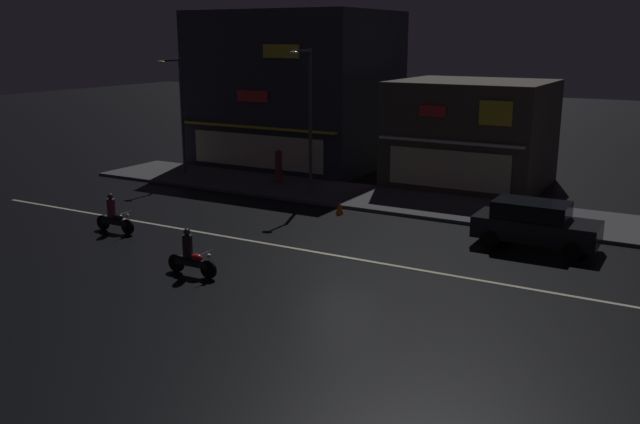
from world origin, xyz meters
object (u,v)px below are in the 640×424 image
(streetlamp_west, at_px, (179,105))
(motorcycle_following, at_px, (190,256))
(parked_car_near_kerb, at_px, (535,224))
(motorcycle_opposite_lane, at_px, (114,216))
(traffic_cone, at_px, (340,208))
(streetlamp_mid, at_px, (308,109))
(pedestrian_on_sidewalk, at_px, (279,166))

(streetlamp_west, xyz_separation_m, motorcycle_following, (10.83, -12.22, -3.18))
(parked_car_near_kerb, relative_size, motorcycle_opposite_lane, 2.26)
(parked_car_near_kerb, distance_m, traffic_cone, 8.35)
(streetlamp_west, bearing_deg, parked_car_near_kerb, -10.96)
(parked_car_near_kerb, xyz_separation_m, motorcycle_opposite_lane, (-14.57, -6.01, -0.24))
(streetlamp_mid, relative_size, parked_car_near_kerb, 1.56)
(streetlamp_west, bearing_deg, motorcycle_opposite_lane, -62.95)
(streetlamp_west, relative_size, motorcycle_opposite_lane, 3.22)
(pedestrian_on_sidewalk, bearing_deg, motorcycle_opposite_lane, -176.59)
(streetlamp_west, distance_m, motorcycle_opposite_lane, 11.45)
(streetlamp_west, bearing_deg, streetlamp_mid, -5.35)
(parked_car_near_kerb, bearing_deg, pedestrian_on_sidewalk, 161.94)
(traffic_cone, bearing_deg, motorcycle_following, -92.82)
(parked_car_near_kerb, distance_m, motorcycle_opposite_lane, 15.76)
(motorcycle_opposite_lane, bearing_deg, motorcycle_following, 160.98)
(streetlamp_west, xyz_separation_m, pedestrian_on_sidewalk, (5.78, 0.71, -2.83))
(parked_car_near_kerb, height_order, motorcycle_opposite_lane, parked_car_near_kerb)
(streetlamp_west, relative_size, streetlamp_mid, 0.91)
(streetlamp_west, relative_size, parked_car_near_kerb, 1.42)
(streetlamp_mid, relative_size, motorcycle_following, 3.52)
(pedestrian_on_sidewalk, distance_m, motorcycle_following, 13.88)
(motorcycle_following, bearing_deg, pedestrian_on_sidewalk, -64.20)
(motorcycle_opposite_lane, bearing_deg, traffic_cone, -129.31)
(motorcycle_opposite_lane, relative_size, traffic_cone, 3.45)
(streetlamp_west, relative_size, pedestrian_on_sidewalk, 3.36)
(streetlamp_west, xyz_separation_m, motorcycle_opposite_lane, (5.00, -9.80, -3.18))
(streetlamp_mid, xyz_separation_m, pedestrian_on_sidewalk, (-2.61, 1.49, -3.13))
(streetlamp_mid, height_order, traffic_cone, streetlamp_mid)
(streetlamp_west, distance_m, streetlamp_mid, 8.43)
(pedestrian_on_sidewalk, relative_size, motorcycle_opposite_lane, 0.96)
(streetlamp_west, distance_m, traffic_cone, 12.20)
(pedestrian_on_sidewalk, xyz_separation_m, parked_car_near_kerb, (13.80, -4.50, -0.12))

